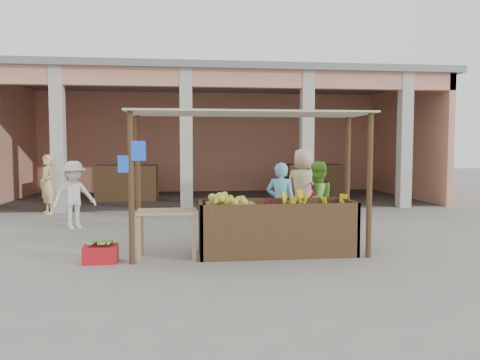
{
  "coord_description": "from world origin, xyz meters",
  "views": [
    {
      "loc": [
        -1.01,
        -7.72,
        1.8
      ],
      "look_at": [
        0.02,
        1.2,
        1.17
      ],
      "focal_mm": 35.0,
      "sensor_mm": 36.0,
      "label": 1
    }
  ],
  "objects": [
    {
      "name": "vendor_blue",
      "position": [
        0.74,
        0.8,
        0.81
      ],
      "size": [
        0.74,
        0.66,
        1.63
      ],
      "primitive_type": "imported",
      "rotation": [
        0.0,
        0.0,
        2.72
      ],
      "color": "#69C6EE",
      "rests_on": "ground"
    },
    {
      "name": "shopper_e",
      "position": [
        -4.72,
        5.33,
        0.84
      ],
      "size": [
        0.76,
        0.78,
        1.68
      ],
      "primitive_type": "imported",
      "rotation": [
        0.0,
        0.0,
        -0.86
      ],
      "color": "#DBBC79",
      "rests_on": "ground"
    },
    {
      "name": "motorcycle",
      "position": [
        1.24,
        2.03,
        0.55
      ],
      "size": [
        1.13,
        2.2,
        1.09
      ],
      "primitive_type": "imported",
      "rotation": [
        0.0,
        0.0,
        1.78
      ],
      "color": "#A41A14",
      "rests_on": "ground"
    },
    {
      "name": "produce_sacks",
      "position": [
        2.87,
        5.17,
        0.28
      ],
      "size": [
        0.72,
        0.68,
        0.55
      ],
      "color": "maroon",
      "rests_on": "ground"
    },
    {
      "name": "banana_heap",
      "position": [
        1.14,
        -0.0,
        0.91
      ],
      "size": [
        1.18,
        0.64,
        0.21
      ],
      "primitive_type": null,
      "color": "yellow",
      "rests_on": "fruit_stall"
    },
    {
      "name": "shopper_c",
      "position": [
        1.61,
        2.53,
        0.99
      ],
      "size": [
        1.14,
        1.03,
        1.98
      ],
      "primitive_type": "imported",
      "rotation": [
        0.0,
        0.0,
        2.59
      ],
      "color": "tan",
      "rests_on": "ground"
    },
    {
      "name": "vendor_green",
      "position": [
        1.48,
        0.98,
        0.81
      ],
      "size": [
        0.89,
        0.81,
        1.61
      ],
      "primitive_type": "imported",
      "rotation": [
        0.0,
        0.0,
        3.73
      ],
      "color": "#7EC83A",
      "rests_on": "ground"
    },
    {
      "name": "shopper_d",
      "position": [
        1.93,
        3.85,
        0.84
      ],
      "size": [
        0.82,
        1.62,
        1.68
      ],
      "primitive_type": "imported",
      "rotation": [
        0.0,
        0.0,
        1.69
      ],
      "color": "#474552",
      "rests_on": "ground"
    },
    {
      "name": "stall_awning",
      "position": [
        -0.01,
        0.06,
        1.98
      ],
      "size": [
        4.09,
        1.35,
        2.39
      ],
      "color": "#4F361F",
      "rests_on": "ground"
    },
    {
      "name": "red_crate",
      "position": [
        -2.35,
        -0.29,
        0.13
      ],
      "size": [
        0.53,
        0.39,
        0.27
      ],
      "primitive_type": "cube",
      "rotation": [
        0.0,
        0.0,
        0.04
      ],
      "color": "#AE121B",
      "rests_on": "ground"
    },
    {
      "name": "fruit_stall",
      "position": [
        0.5,
        0.0,
        0.4
      ],
      "size": [
        2.6,
        0.95,
        0.8
      ],
      "primitive_type": "cube",
      "color": "#4F361F",
      "rests_on": "ground"
    },
    {
      "name": "papaya_pile",
      "position": [
        -1.32,
        -0.11,
        0.87
      ],
      "size": [
        0.62,
        0.36,
        0.18
      ],
      "primitive_type": null,
      "color": "#3F822A",
      "rests_on": "side_table"
    },
    {
      "name": "berry_heap",
      "position": [
        0.38,
        -0.02,
        0.87
      ],
      "size": [
        0.44,
        0.36,
        0.14
      ],
      "primitive_type": "ellipsoid",
      "color": "maroon",
      "rests_on": "fruit_stall"
    },
    {
      "name": "plantain_bundle",
      "position": [
        -2.35,
        -0.29,
        0.31
      ],
      "size": [
        0.39,
        0.28,
        0.08
      ],
      "primitive_type": null,
      "color": "#5A9837",
      "rests_on": "red_crate"
    },
    {
      "name": "ground",
      "position": [
        0.0,
        0.0,
        0.0
      ],
      "size": [
        60.0,
        60.0,
        0.0
      ],
      "primitive_type": "plane",
      "color": "gray",
      "rests_on": "ground"
    },
    {
      "name": "melon_tray",
      "position": [
        -0.27,
        0.02,
        0.9
      ],
      "size": [
        0.81,
        0.71,
        0.21
      ],
      "color": "#9A7C4F",
      "rests_on": "fruit_stall"
    },
    {
      "name": "side_table",
      "position": [
        -1.32,
        -0.11,
        0.65
      ],
      "size": [
        0.98,
        0.67,
        0.78
      ],
      "rotation": [
        0.0,
        0.0,
        0.02
      ],
      "color": "tan",
      "rests_on": "ground"
    },
    {
      "name": "shopper_a",
      "position": [
        -3.48,
        2.94,
        0.81
      ],
      "size": [
        1.16,
        1.01,
        1.62
      ],
      "primitive_type": "imported",
      "rotation": [
        0.0,
        0.0,
        0.59
      ],
      "color": "silver",
      "rests_on": "ground"
    },
    {
      "name": "market_building",
      "position": [
        0.05,
        8.93,
        2.7
      ],
      "size": [
        14.4,
        6.4,
        4.2
      ],
      "color": "tan",
      "rests_on": "ground"
    }
  ]
}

